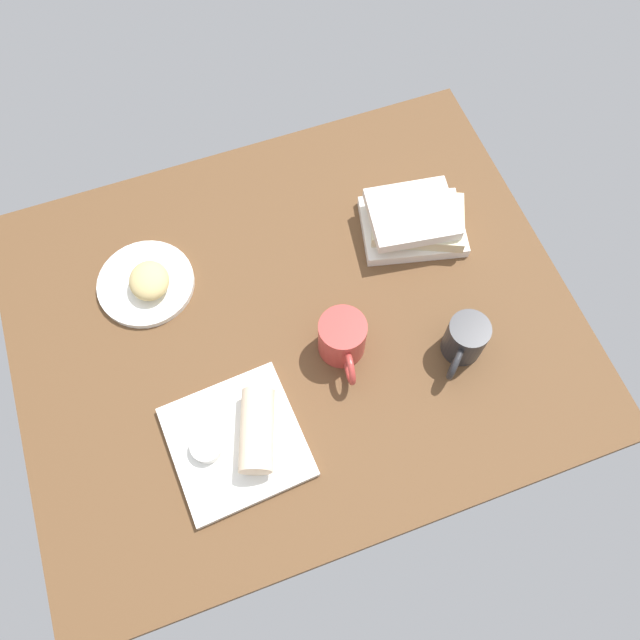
{
  "coord_description": "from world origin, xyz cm",
  "views": [
    {
      "loc": [
        12.94,
        51.23,
        118.68
      ],
      "look_at": [
        -4.43,
        3.23,
        7.0
      ],
      "focal_mm": 35.48,
      "sensor_mm": 36.0,
      "label": 1
    }
  ],
  "objects_px": {
    "square_plate": "(237,442)",
    "coffee_mug": "(343,339)",
    "breakfast_wrap": "(257,430)",
    "scone_pastry": "(149,281)",
    "sauce_cup": "(207,447)",
    "second_mug": "(465,340)",
    "round_plate": "(146,283)",
    "book_stack": "(414,221)"
  },
  "relations": [
    {
      "from": "coffee_mug",
      "to": "second_mug",
      "type": "height_order",
      "value": "coffee_mug"
    },
    {
      "from": "book_stack",
      "to": "second_mug",
      "type": "relative_size",
      "value": 2.29
    },
    {
      "from": "second_mug",
      "to": "sauce_cup",
      "type": "bearing_deg",
      "value": 2.71
    },
    {
      "from": "sauce_cup",
      "to": "coffee_mug",
      "type": "distance_m",
      "value": 0.32
    },
    {
      "from": "sauce_cup",
      "to": "round_plate",
      "type": "bearing_deg",
      "value": -85.74
    },
    {
      "from": "second_mug",
      "to": "square_plate",
      "type": "bearing_deg",
      "value": 3.51
    },
    {
      "from": "breakfast_wrap",
      "to": "book_stack",
      "type": "bearing_deg",
      "value": -124.89
    },
    {
      "from": "scone_pastry",
      "to": "sauce_cup",
      "type": "xyz_separation_m",
      "value": [
        -0.02,
        0.36,
        -0.01
      ]
    },
    {
      "from": "scone_pastry",
      "to": "breakfast_wrap",
      "type": "height_order",
      "value": "breakfast_wrap"
    },
    {
      "from": "round_plate",
      "to": "coffee_mug",
      "type": "relative_size",
      "value": 1.39
    },
    {
      "from": "sauce_cup",
      "to": "book_stack",
      "type": "relative_size",
      "value": 0.24
    },
    {
      "from": "sauce_cup",
      "to": "breakfast_wrap",
      "type": "xyz_separation_m",
      "value": [
        -0.09,
        0.01,
        0.02
      ]
    },
    {
      "from": "round_plate",
      "to": "breakfast_wrap",
      "type": "xyz_separation_m",
      "value": [
        -0.12,
        0.38,
        0.04
      ]
    },
    {
      "from": "scone_pastry",
      "to": "breakfast_wrap",
      "type": "relative_size",
      "value": 0.6
    },
    {
      "from": "breakfast_wrap",
      "to": "second_mug",
      "type": "relative_size",
      "value": 1.38
    },
    {
      "from": "sauce_cup",
      "to": "second_mug",
      "type": "distance_m",
      "value": 0.52
    },
    {
      "from": "sauce_cup",
      "to": "coffee_mug",
      "type": "relative_size",
      "value": 0.41
    },
    {
      "from": "scone_pastry",
      "to": "coffee_mug",
      "type": "bearing_deg",
      "value": 141.3
    },
    {
      "from": "square_plate",
      "to": "book_stack",
      "type": "bearing_deg",
      "value": -147.1
    },
    {
      "from": "square_plate",
      "to": "breakfast_wrap",
      "type": "bearing_deg",
      "value": 175.55
    },
    {
      "from": "sauce_cup",
      "to": "second_mug",
      "type": "relative_size",
      "value": 0.54
    },
    {
      "from": "sauce_cup",
      "to": "second_mug",
      "type": "height_order",
      "value": "second_mug"
    },
    {
      "from": "sauce_cup",
      "to": "square_plate",
      "type": "bearing_deg",
      "value": 175.55
    },
    {
      "from": "book_stack",
      "to": "coffee_mug",
      "type": "distance_m",
      "value": 0.31
    },
    {
      "from": "breakfast_wrap",
      "to": "book_stack",
      "type": "distance_m",
      "value": 0.54
    },
    {
      "from": "scone_pastry",
      "to": "second_mug",
      "type": "distance_m",
      "value": 0.63
    },
    {
      "from": "scone_pastry",
      "to": "sauce_cup",
      "type": "relative_size",
      "value": 1.53
    },
    {
      "from": "round_plate",
      "to": "sauce_cup",
      "type": "xyz_separation_m",
      "value": [
        -0.03,
        0.37,
        0.02
      ]
    },
    {
      "from": "square_plate",
      "to": "second_mug",
      "type": "bearing_deg",
      "value": -176.49
    },
    {
      "from": "sauce_cup",
      "to": "breakfast_wrap",
      "type": "distance_m",
      "value": 0.1
    },
    {
      "from": "round_plate",
      "to": "square_plate",
      "type": "distance_m",
      "value": 0.38
    },
    {
      "from": "square_plate",
      "to": "coffee_mug",
      "type": "height_order",
      "value": "coffee_mug"
    },
    {
      "from": "scone_pastry",
      "to": "book_stack",
      "type": "xyz_separation_m",
      "value": [
        -0.55,
        0.05,
        -0.0
      ]
    },
    {
      "from": "breakfast_wrap",
      "to": "scone_pastry",
      "type": "bearing_deg",
      "value": -53.64
    },
    {
      "from": "round_plate",
      "to": "square_plate",
      "type": "xyz_separation_m",
      "value": [
        -0.08,
        0.38,
        0.0
      ]
    },
    {
      "from": "round_plate",
      "to": "scone_pastry",
      "type": "distance_m",
      "value": 0.04
    },
    {
      "from": "sauce_cup",
      "to": "breakfast_wrap",
      "type": "bearing_deg",
      "value": 175.55
    },
    {
      "from": "square_plate",
      "to": "coffee_mug",
      "type": "distance_m",
      "value": 0.27
    },
    {
      "from": "square_plate",
      "to": "book_stack",
      "type": "distance_m",
      "value": 0.58
    },
    {
      "from": "scone_pastry",
      "to": "square_plate",
      "type": "bearing_deg",
      "value": 100.77
    },
    {
      "from": "scone_pastry",
      "to": "breakfast_wrap",
      "type": "xyz_separation_m",
      "value": [
        -0.11,
        0.37,
        0.01
      ]
    },
    {
      "from": "book_stack",
      "to": "sauce_cup",
      "type": "bearing_deg",
      "value": 29.97
    }
  ]
}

